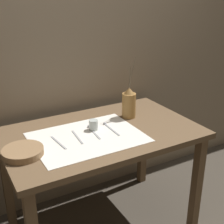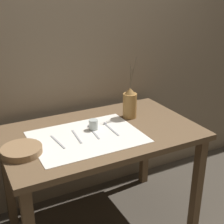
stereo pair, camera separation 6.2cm
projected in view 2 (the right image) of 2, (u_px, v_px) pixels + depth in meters
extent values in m
plane|color=#473F35|center=(102.00, 224.00, 2.40)|extent=(12.00, 12.00, 0.00)
cube|color=gray|center=(71.00, 57.00, 2.37)|extent=(7.00, 0.06, 2.40)
cube|color=brown|center=(101.00, 133.00, 2.10)|extent=(1.31, 0.81, 0.04)
cube|color=brown|center=(197.00, 185.00, 2.23)|extent=(0.06, 0.06, 0.76)
cube|color=brown|center=(8.00, 181.00, 2.28)|extent=(0.06, 0.06, 0.76)
cube|color=brown|center=(145.00, 145.00, 2.79)|extent=(0.06, 0.06, 0.76)
cube|color=white|center=(87.00, 137.00, 2.01)|extent=(0.70, 0.51, 0.00)
cylinder|color=olive|center=(130.00, 106.00, 2.28)|extent=(0.10, 0.10, 0.18)
cone|color=olive|center=(130.00, 91.00, 2.24)|extent=(0.08, 0.08, 0.05)
cylinder|color=brown|center=(131.00, 80.00, 2.19)|extent=(0.02, 0.02, 0.13)
cylinder|color=brown|center=(131.00, 78.00, 2.21)|extent=(0.01, 0.02, 0.14)
cylinder|color=brown|center=(132.00, 78.00, 2.20)|extent=(0.02, 0.01, 0.15)
cylinder|color=brown|center=(133.00, 73.00, 2.19)|extent=(0.06, 0.01, 0.21)
cylinder|color=brown|center=(131.00, 74.00, 2.21)|extent=(0.04, 0.05, 0.18)
cylinder|color=brown|center=(130.00, 76.00, 2.19)|extent=(0.02, 0.04, 0.17)
cylinder|color=#8E6B47|center=(22.00, 151.00, 1.80)|extent=(0.24, 0.24, 0.04)
cylinder|color=#B7C1BC|center=(93.00, 125.00, 2.10)|extent=(0.06, 0.06, 0.07)
cube|color=#A8A8AD|center=(58.00, 142.00, 1.94)|extent=(0.03, 0.20, 0.00)
cube|color=#A8A8AD|center=(77.00, 136.00, 2.01)|extent=(0.03, 0.20, 0.00)
cube|color=#A8A8AD|center=(94.00, 133.00, 2.06)|extent=(0.03, 0.20, 0.00)
sphere|color=#A8A8AD|center=(89.00, 126.00, 2.15)|extent=(0.02, 0.02, 0.02)
cube|color=#A8A8AD|center=(112.00, 129.00, 2.10)|extent=(0.02, 0.20, 0.00)
sphere|color=#A8A8AD|center=(105.00, 124.00, 2.19)|extent=(0.02, 0.02, 0.02)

